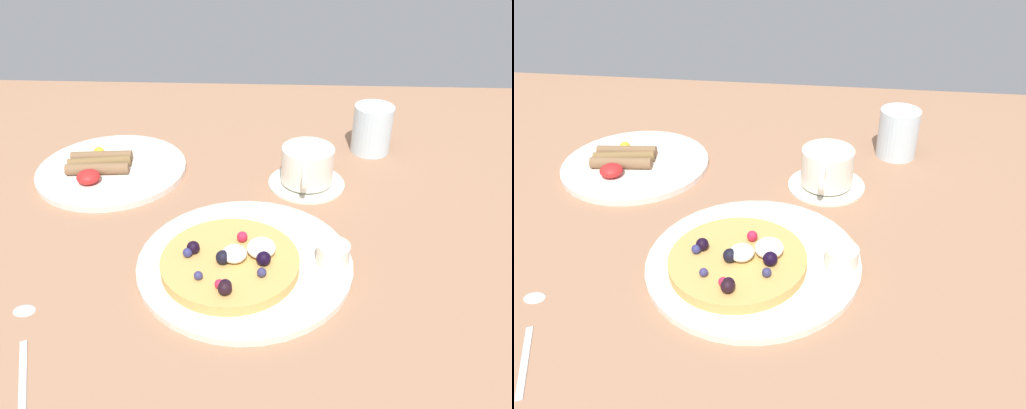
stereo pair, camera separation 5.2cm
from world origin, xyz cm
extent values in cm
cube|color=#9B6F52|center=(0.00, 0.00, -1.50)|extent=(155.61, 127.80, 3.00)
cylinder|color=silver|center=(1.91, -7.53, 0.53)|extent=(29.99, 29.99, 1.06)
cylinder|color=tan|center=(0.25, -9.32, 1.84)|extent=(18.91, 18.91, 1.55)
sphere|color=#C61C43|center=(0.49, -8.83, 3.36)|extent=(1.50, 1.50, 1.50)
sphere|color=#C01F3E|center=(1.41, -5.40, 3.37)|extent=(1.52, 1.52, 1.52)
sphere|color=navy|center=(-3.67, -13.72, 3.19)|extent=(1.17, 1.17, 1.17)
sphere|color=black|center=(0.30, -9.63, 3.53)|extent=(1.84, 1.84, 1.84)
sphere|color=navy|center=(-5.75, -9.19, 3.26)|extent=(1.31, 1.31, 1.31)
sphere|color=black|center=(-0.83, -10.35, 3.57)|extent=(1.92, 1.92, 1.92)
sphere|color=black|center=(-5.08, -8.32, 3.50)|extent=(1.79, 1.79, 1.79)
sphere|color=black|center=(-0.35, -16.28, 3.51)|extent=(1.81, 1.81, 1.81)
sphere|color=navy|center=(4.43, -12.79, 3.24)|extent=(1.26, 1.26, 1.26)
sphere|color=black|center=(4.59, -10.38, 3.60)|extent=(1.97, 1.97, 1.97)
sphere|color=black|center=(0.16, -15.73, 3.44)|extent=(1.66, 1.66, 1.66)
sphere|color=#C22140|center=(-0.81, -15.23, 3.22)|extent=(1.22, 1.22, 1.22)
ellipsoid|color=white|center=(4.20, -8.33, 3.79)|extent=(3.94, 3.94, 2.36)
ellipsoid|color=white|center=(0.63, -9.58, 3.63)|extent=(3.40, 3.40, 2.04)
cylinder|color=silver|center=(14.04, -7.57, 2.52)|extent=(4.54, 4.54, 2.92)
cylinder|color=#652905|center=(14.04, -7.57, 3.11)|extent=(3.73, 3.73, 0.35)
cylinder|color=white|center=(-23.85, 17.61, 0.55)|extent=(26.63, 26.63, 1.10)
cylinder|color=brown|center=(-25.56, 15.06, 2.11)|extent=(11.08, 3.08, 2.02)
cylinder|color=brown|center=(-25.84, 17.37, 2.11)|extent=(11.12, 3.98, 2.02)
cylinder|color=brown|center=(-26.11, 19.68, 2.11)|extent=(11.09, 3.13, 2.02)
ellipsoid|color=white|center=(-27.25, 21.71, 1.40)|extent=(7.64, 6.49, 0.60)
sphere|color=yellow|center=(-27.25, 21.71, 1.90)|extent=(2.00, 2.00, 2.00)
ellipsoid|color=red|center=(-26.22, 12.11, 2.20)|extent=(4.01, 4.01, 2.21)
cylinder|color=silver|center=(11.26, 15.03, 0.42)|extent=(13.29, 13.29, 0.84)
cylinder|color=silver|center=(11.26, 15.03, 3.95)|extent=(8.92, 8.92, 6.24)
torus|color=silver|center=(10.65, 9.60, 4.27)|extent=(1.27, 4.36, 4.29)
cylinder|color=#9F784D|center=(11.26, 15.03, 5.95)|extent=(7.58, 7.58, 0.50)
cube|color=silver|center=(-21.35, -27.78, 0.15)|extent=(4.78, 10.29, 0.30)
ellipsoid|color=silver|center=(-25.39, -17.79, 0.30)|extent=(2.86, 2.20, 0.60)
cylinder|color=silver|center=(24.03, 28.49, 4.59)|extent=(7.47, 7.47, 9.19)
camera|label=1|loc=(6.08, -65.03, 47.82)|focal=37.19mm
camera|label=2|loc=(11.31, -64.58, 47.82)|focal=37.19mm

